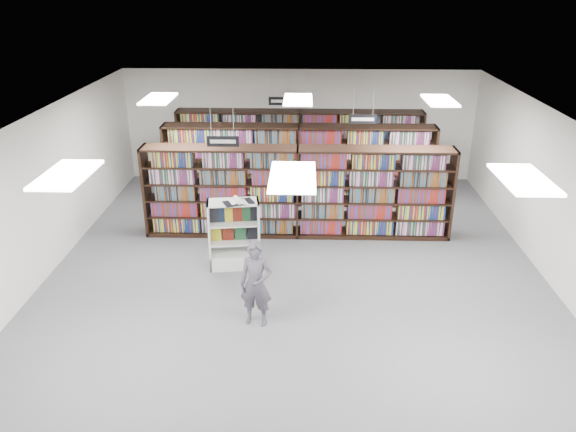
{
  "coord_description": "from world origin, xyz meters",
  "views": [
    {
      "loc": [
        0.15,
        -9.96,
        5.58
      ],
      "look_at": [
        -0.17,
        0.5,
        1.1
      ],
      "focal_mm": 35.0,
      "sensor_mm": 36.0,
      "label": 1
    }
  ],
  "objects_px": {
    "endcap_display": "(235,244)",
    "shopper": "(256,284)",
    "bookshelf_row_near": "(297,192)",
    "open_book": "(238,201)"
  },
  "relations": [
    {
      "from": "bookshelf_row_near",
      "to": "endcap_display",
      "type": "distance_m",
      "value": 2.09
    },
    {
      "from": "endcap_display",
      "to": "bookshelf_row_near",
      "type": "bearing_deg",
      "value": 43.58
    },
    {
      "from": "open_book",
      "to": "shopper",
      "type": "relative_size",
      "value": 0.43
    },
    {
      "from": "endcap_display",
      "to": "open_book",
      "type": "height_order",
      "value": "open_book"
    },
    {
      "from": "bookshelf_row_near",
      "to": "open_book",
      "type": "distance_m",
      "value": 2.08
    },
    {
      "from": "open_book",
      "to": "shopper",
      "type": "xyz_separation_m",
      "value": [
        0.51,
        -2.01,
        -0.7
      ]
    },
    {
      "from": "endcap_display",
      "to": "shopper",
      "type": "distance_m",
      "value": 2.23
    },
    {
      "from": "open_book",
      "to": "shopper",
      "type": "height_order",
      "value": "open_book"
    },
    {
      "from": "bookshelf_row_near",
      "to": "open_book",
      "type": "height_order",
      "value": "bookshelf_row_near"
    },
    {
      "from": "shopper",
      "to": "bookshelf_row_near",
      "type": "bearing_deg",
      "value": 89.3
    }
  ]
}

